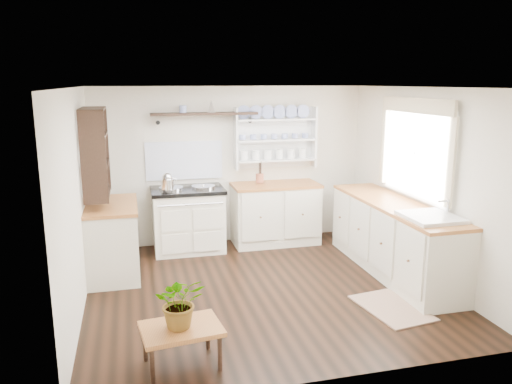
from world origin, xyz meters
TOP-DOWN VIEW (x-y plane):
  - floor at (0.00, 0.00)m, footprint 4.00×3.80m
  - wall_back at (0.00, 1.90)m, footprint 4.00×0.02m
  - wall_right at (2.00, 0.00)m, footprint 0.02×3.80m
  - wall_left at (-2.00, 0.00)m, footprint 0.02×3.80m
  - ceiling at (0.00, 0.00)m, footprint 4.00×3.80m
  - window at (1.95, 0.15)m, footprint 0.08×1.55m
  - aga_cooker at (-0.69, 1.57)m, footprint 1.01×0.70m
  - back_cabinets at (0.60, 1.60)m, footprint 1.27×0.63m
  - right_cabinets at (1.70, 0.10)m, footprint 0.62×2.43m
  - belfast_sink at (1.70, -0.65)m, footprint 0.55×0.60m
  - left_cabinets at (-1.70, 0.90)m, footprint 0.62×1.13m
  - plate_rack at (0.65, 1.86)m, footprint 1.20×0.22m
  - high_shelf at (-0.40, 1.78)m, footprint 1.50×0.29m
  - left_shelving at (-1.84, 0.90)m, footprint 0.28×0.80m
  - kettle at (-0.97, 1.45)m, footprint 0.18×0.18m
  - utensil_crock at (0.38, 1.68)m, footprint 0.11×0.11m
  - center_table at (-1.10, -1.40)m, footprint 0.71×0.55m
  - potted_plant at (-1.10, -1.40)m, footprint 0.41×0.35m
  - floor_rug at (1.17, -0.86)m, footprint 0.67×0.92m

SIDE VIEW (x-z plane):
  - floor at x=0.00m, z-range -0.01..0.01m
  - floor_rug at x=1.17m, z-range 0.00..0.02m
  - center_table at x=-1.10m, z-range 0.13..0.49m
  - right_cabinets at x=1.70m, z-range 0.01..0.91m
  - aga_cooker at x=-0.69m, z-range -0.01..0.93m
  - left_cabinets at x=-1.70m, z-range 0.01..0.91m
  - back_cabinets at x=0.60m, z-range 0.01..0.91m
  - potted_plant at x=-1.10m, z-range 0.36..0.81m
  - belfast_sink at x=1.70m, z-range 0.58..1.03m
  - utensil_crock at x=0.38m, z-range 0.91..1.04m
  - kettle at x=-0.97m, z-range 0.93..1.15m
  - wall_back at x=0.00m, z-range 0.00..2.30m
  - wall_right at x=2.00m, z-range 0.00..2.30m
  - wall_left at x=-2.00m, z-range 0.00..2.30m
  - left_shelving at x=-1.84m, z-range 1.02..2.08m
  - plate_rack at x=0.65m, z-range 1.11..2.01m
  - window at x=1.95m, z-range 0.95..2.17m
  - high_shelf at x=-0.40m, z-range 1.83..1.99m
  - ceiling at x=0.00m, z-range 2.29..2.30m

